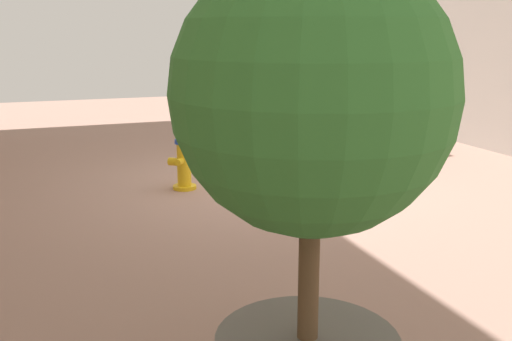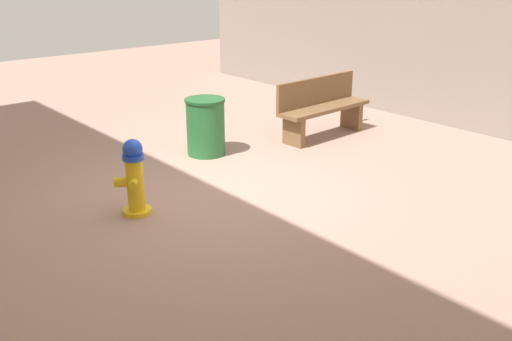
# 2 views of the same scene
# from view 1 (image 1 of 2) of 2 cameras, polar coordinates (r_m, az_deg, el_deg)

# --- Properties ---
(ground_plane) EXTENTS (23.40, 23.40, 0.00)m
(ground_plane) POSITION_cam_1_polar(r_m,az_deg,el_deg) (8.58, 0.10, -1.22)
(ground_plane) COLOR #9E7A6B
(fire_hydrant) EXTENTS (0.38, 0.38, 0.88)m
(fire_hydrant) POSITION_cam_1_polar(r_m,az_deg,el_deg) (8.23, -7.04, 1.20)
(fire_hydrant) COLOR gold
(fire_hydrant) RESTS_ON ground_plane
(bench_near) EXTENTS (1.78, 0.50, 0.95)m
(bench_near) POSITION_cam_1_polar(r_m,az_deg,el_deg) (10.40, 12.89, 3.87)
(bench_near) COLOR brown
(bench_near) RESTS_ON ground_plane
(planter_tree) EXTENTS (1.40, 1.40, 2.58)m
(planter_tree) POSITION_cam_1_polar(r_m,az_deg,el_deg) (2.92, 5.40, 1.96)
(planter_tree) COLOR slate
(planter_tree) RESTS_ON ground_plane
(trash_bin) EXTENTS (0.59, 0.59, 0.84)m
(trash_bin) POSITION_cam_1_polar(r_m,az_deg,el_deg) (9.91, 1.78, 3.27)
(trash_bin) COLOR #266633
(trash_bin) RESTS_ON ground_plane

